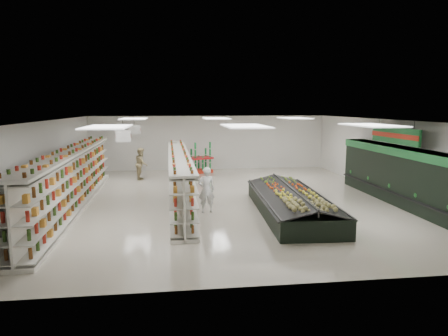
{
  "coord_description": "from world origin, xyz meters",
  "views": [
    {
      "loc": [
        -2.14,
        -15.74,
        3.73
      ],
      "look_at": [
        -0.01,
        0.86,
        1.16
      ],
      "focal_mm": 32.0,
      "sensor_mm": 36.0,
      "label": 1
    }
  ],
  "objects": [
    {
      "name": "ceiling",
      "position": [
        0.0,
        0.0,
        3.2
      ],
      "size": [
        14.0,
        16.0,
        0.02
      ],
      "primitive_type": "cube",
      "color": "white",
      "rests_on": "wall_back"
    },
    {
      "name": "soda_endcap",
      "position": [
        -0.59,
        6.78,
        0.78
      ],
      "size": [
        1.47,
        1.23,
        1.6
      ],
      "rotation": [
        0.0,
        0.0,
        0.34
      ],
      "color": "red",
      "rests_on": "floor"
    },
    {
      "name": "shopper_background",
      "position": [
        -3.77,
        5.0,
        0.83
      ],
      "size": [
        0.5,
        0.81,
        1.65
      ],
      "primitive_type": "imported",
      "rotation": [
        0.0,
        0.0,
        1.56
      ],
      "color": "tan",
      "rests_on": "floor"
    },
    {
      "name": "aisle_sign_far",
      "position": [
        -3.8,
        2.0,
        2.75
      ],
      "size": [
        0.52,
        0.06,
        0.75
      ],
      "color": "white",
      "rests_on": "ceiling"
    },
    {
      "name": "aisle_sign_near",
      "position": [
        -3.8,
        -2.0,
        2.75
      ],
      "size": [
        0.52,
        0.06,
        0.75
      ],
      "color": "white",
      "rests_on": "ceiling"
    },
    {
      "name": "hortifruti_banner",
      "position": [
        6.25,
        -1.5,
        2.65
      ],
      "size": [
        0.12,
        3.2,
        0.95
      ],
      "color": "#1D6F32",
      "rests_on": "ceiling"
    },
    {
      "name": "produce_island",
      "position": [
        1.94,
        -2.48,
        0.42
      ],
      "size": [
        2.57,
        6.34,
        0.93
      ],
      "rotation": [
        0.0,
        0.0,
        -0.05
      ],
      "color": "black",
      "rests_on": "floor"
    },
    {
      "name": "shopper_main",
      "position": [
        -1.0,
        -1.93,
        0.82
      ],
      "size": [
        0.64,
        0.45,
        1.64
      ],
      "primitive_type": "imported",
      "rotation": [
        0.0,
        0.0,
        3.25
      ],
      "color": "silver",
      "rests_on": "floor"
    },
    {
      "name": "gondola_left",
      "position": [
        -5.88,
        -0.58,
        0.98
      ],
      "size": [
        1.16,
        12.33,
        2.13
      ],
      "rotation": [
        0.0,
        0.0,
        0.02
      ],
      "color": "white",
      "rests_on": "floor"
    },
    {
      "name": "floor",
      "position": [
        0.0,
        0.0,
        0.0
      ],
      "size": [
        16.0,
        16.0,
        0.0
      ],
      "primitive_type": "plane",
      "color": "beige",
      "rests_on": "ground"
    },
    {
      "name": "produce_wall_case",
      "position": [
        6.53,
        -1.5,
        1.24
      ],
      "size": [
        0.93,
        8.0,
        2.2
      ],
      "color": "black",
      "rests_on": "floor"
    },
    {
      "name": "wall_front",
      "position": [
        0.0,
        -8.0,
        1.6
      ],
      "size": [
        14.0,
        0.02,
        3.2
      ],
      "primitive_type": "cube",
      "color": "white",
      "rests_on": "floor"
    },
    {
      "name": "wall_back",
      "position": [
        0.0,
        8.0,
        1.6
      ],
      "size": [
        14.0,
        0.02,
        3.2
      ],
      "primitive_type": "cube",
      "color": "white",
      "rests_on": "floor"
    },
    {
      "name": "wall_left",
      "position": [
        -7.0,
        0.0,
        1.6
      ],
      "size": [
        0.02,
        16.0,
        3.2
      ],
      "primitive_type": "cube",
      "color": "white",
      "rests_on": "floor"
    },
    {
      "name": "wall_right",
      "position": [
        7.0,
        0.0,
        1.6
      ],
      "size": [
        0.02,
        16.0,
        3.2
      ],
      "primitive_type": "cube",
      "color": "white",
      "rests_on": "floor"
    },
    {
      "name": "gondola_center",
      "position": [
        -1.93,
        0.26,
        0.87
      ],
      "size": [
        0.94,
        10.93,
        1.89
      ],
      "rotation": [
        0.0,
        0.0,
        0.01
      ],
      "color": "white",
      "rests_on": "floor"
    }
  ]
}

